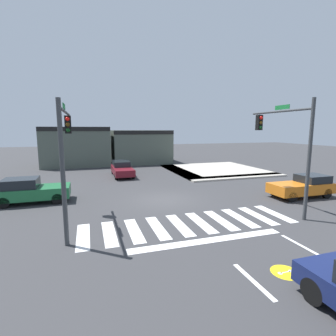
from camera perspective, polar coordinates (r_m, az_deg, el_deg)
name	(u,v)px	position (r m, az deg, el deg)	size (l,w,h in m)	color
ground_plane	(164,200)	(16.83, -0.91, -7.12)	(120.00, 120.00, 0.00)	#353538
crosswalk_near	(190,224)	(12.80, 5.01, -12.31)	(10.54, 2.93, 0.01)	silver
bike_detector_marking	(285,272)	(9.66, 24.85, -20.47)	(0.93, 0.93, 0.01)	yellow
curb_corner_northeast	(213,170)	(28.54, 10.07, -0.55)	(10.00, 10.60, 0.15)	#B2AA9E
storefront_row	(111,146)	(34.69, -12.66, 4.76)	(16.10, 6.68, 4.88)	#4C564C
traffic_signal_southeast	(285,137)	(15.51, 24.79, 6.29)	(0.32, 4.72, 6.09)	#383A3D
traffic_signal_southwest	(65,141)	(12.39, -22.07, 5.60)	(0.32, 5.60, 5.75)	#383A3D
car_maroon	(122,169)	(25.63, -10.29, -0.13)	(1.80, 4.75, 1.41)	maroon
car_green	(31,190)	(18.16, -28.45, -4.45)	(4.28, 1.92, 1.58)	#1E6638
car_orange	(303,186)	(19.65, 28.03, -3.61)	(4.25, 1.81, 1.49)	orange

